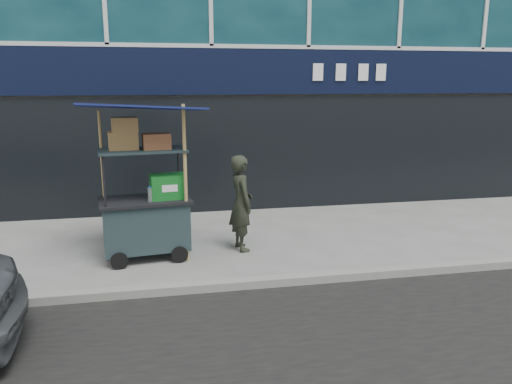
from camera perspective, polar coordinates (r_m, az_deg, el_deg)
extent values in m
plane|color=slate|center=(7.04, -1.18, -10.22)|extent=(80.00, 80.00, 0.00)
cube|color=gray|center=(6.84, -0.90, -10.40)|extent=(80.00, 0.18, 0.12)
cube|color=black|center=(10.31, -5.04, 13.52)|extent=(15.68, 0.06, 0.90)
cube|color=black|center=(10.46, -4.88, 4.17)|extent=(15.68, 0.04, 2.40)
cube|color=#18292A|center=(7.97, -12.47, -3.69)|extent=(1.36, 0.90, 0.75)
cylinder|color=black|center=(7.70, -15.36, -7.62)|extent=(0.26, 0.08, 0.26)
cylinder|color=black|center=(7.78, -8.72, -7.09)|extent=(0.26, 0.08, 0.26)
cube|color=black|center=(7.87, -12.60, -0.93)|extent=(1.46, 0.99, 0.04)
cylinder|color=black|center=(7.45, -16.98, 1.03)|extent=(0.04, 0.04, 0.80)
cylinder|color=black|center=(7.56, -8.07, 1.62)|extent=(0.04, 0.04, 0.80)
cylinder|color=black|center=(8.08, -17.10, 1.90)|extent=(0.04, 0.04, 0.80)
cylinder|color=black|center=(8.18, -8.87, 2.44)|extent=(0.04, 0.04, 0.80)
cube|color=#18292A|center=(7.73, -12.88, 4.68)|extent=(1.36, 0.90, 0.03)
cylinder|color=olive|center=(7.58, -8.05, 0.83)|extent=(0.06, 0.06, 2.40)
cylinder|color=olive|center=(8.11, -17.03, 0.79)|extent=(0.05, 0.05, 2.29)
cube|color=#0D174D|center=(7.67, -13.12, 9.41)|extent=(1.96, 1.49, 0.21)
cube|color=#106819|center=(7.82, -10.03, 0.64)|extent=(0.58, 0.44, 0.37)
cylinder|color=silver|center=(7.65, -12.01, -0.33)|extent=(0.08, 0.08, 0.21)
cylinder|color=blue|center=(7.62, -12.05, 0.53)|extent=(0.04, 0.04, 0.02)
cube|color=olive|center=(7.75, -14.94, 5.70)|extent=(0.46, 0.37, 0.27)
cube|color=#946841|center=(7.69, -11.30, 5.71)|extent=(0.44, 0.35, 0.23)
cube|color=olive|center=(7.71, -14.79, 7.47)|extent=(0.40, 0.32, 0.21)
imported|color=black|center=(8.11, -1.71, -1.26)|extent=(0.47, 0.63, 1.57)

